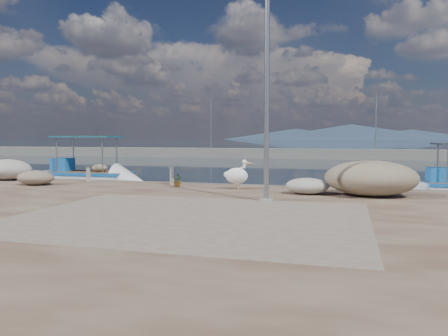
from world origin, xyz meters
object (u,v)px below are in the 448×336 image
pelican (237,175)px  bollard_near (172,175)px  lamp_post (267,99)px  boat_left (87,178)px

pelican → bollard_near: size_ratio=1.54×
pelican → lamp_post: bearing=-57.4°
boat_left → pelican: size_ratio=5.30×
pelican → lamp_post: lamp_post is taller
boat_left → bollard_near: 7.92m
boat_left → pelican: 11.15m
bollard_near → lamp_post: bearing=-38.2°
boat_left → lamp_post: size_ratio=0.92×
pelican → lamp_post: size_ratio=0.17×
boat_left → bollard_near: (6.85, -3.91, 0.69)m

